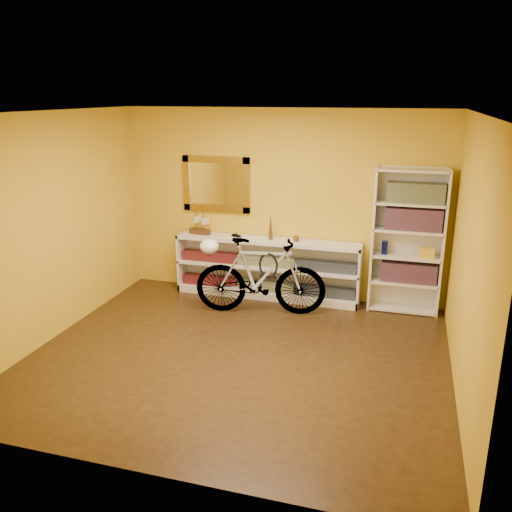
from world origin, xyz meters
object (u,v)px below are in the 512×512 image
(bookcase, at_px, (407,242))
(bicycle, at_px, (260,276))
(helmet, at_px, (209,246))
(console_unit, at_px, (267,268))

(bookcase, bearing_deg, bicycle, -161.22)
(bicycle, height_order, helmet, bicycle)
(bookcase, bearing_deg, helmet, -163.37)
(bicycle, bearing_deg, helmet, 90.00)
(helmet, bearing_deg, bookcase, 16.63)
(console_unit, height_order, bookcase, bookcase)
(bicycle, bearing_deg, console_unit, -3.61)
(console_unit, xyz_separation_m, bicycle, (0.07, -0.58, 0.08))
(console_unit, xyz_separation_m, helmet, (-0.58, -0.70, 0.47))
(bookcase, relative_size, helmet, 7.66)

